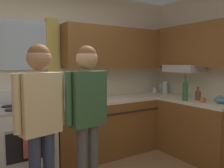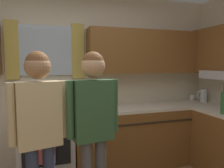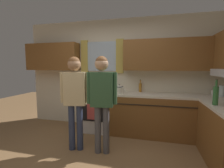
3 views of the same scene
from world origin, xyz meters
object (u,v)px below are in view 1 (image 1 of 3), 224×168
object	(u,v)px
mug_ceramic_white	(155,90)
bottle_oil_amber	(85,92)
adult_in_plaid	(87,105)
bottle_wine_green	(185,91)
stovetop_kettle	(70,98)
mug_mustard_yellow	(221,98)
adult_left	(41,110)
water_pitcher	(165,87)
mixing_bowl	(222,100)
cup_terracotta	(203,100)
stove_oven	(26,139)
bottle_squat_brown	(198,95)

from	to	relation	value
mug_ceramic_white	bottle_oil_amber	bearing A→B (deg)	179.59
adult_in_plaid	mug_ceramic_white	bearing A→B (deg)	30.07
bottle_wine_green	stovetop_kettle	bearing A→B (deg)	159.01
mug_mustard_yellow	adult_left	world-z (taller)	adult_left
mug_ceramic_white	water_pitcher	distance (m)	0.21
mixing_bowl	adult_in_plaid	bearing A→B (deg)	173.00
bottle_oil_amber	water_pitcher	bearing A→B (deg)	-7.34
cup_terracotta	stovetop_kettle	bearing A→B (deg)	152.12
stove_oven	adult_in_plaid	distance (m)	1.21
cup_terracotta	mug_ceramic_white	world-z (taller)	mug_ceramic_white
mixing_bowl	bottle_squat_brown	bearing A→B (deg)	98.14
stove_oven	mug_ceramic_white	xyz separation A→B (m)	(2.48, 0.21, 0.48)
bottle_squat_brown	stovetop_kettle	size ratio (longest dim) A/B	0.75
bottle_squat_brown	adult_left	size ratio (longest dim) A/B	0.12
bottle_oil_amber	mug_mustard_yellow	size ratio (longest dim) A/B	2.38
stove_oven	adult_in_plaid	world-z (taller)	adult_in_plaid
bottle_oil_amber	water_pitcher	size ratio (longest dim) A/B	1.30
mug_mustard_yellow	cup_terracotta	distance (m)	0.36
bottle_squat_brown	bottle_wine_green	world-z (taller)	bottle_wine_green
bottle_squat_brown	stovetop_kettle	distance (m)	1.95
water_pitcher	bottle_wine_green	bearing A→B (deg)	-114.99
adult_left	bottle_oil_amber	bearing A→B (deg)	49.43
bottle_squat_brown	adult_in_plaid	distance (m)	1.96
stove_oven	mixing_bowl	world-z (taller)	stove_oven
mug_mustard_yellow	adult_left	distance (m)	2.66
stove_oven	bottle_wine_green	xyz separation A→B (m)	(2.18, -0.79, 0.58)
stove_oven	bottle_oil_amber	bearing A→B (deg)	12.76
mixing_bowl	adult_in_plaid	world-z (taller)	adult_in_plaid
bottle_oil_amber	mug_mustard_yellow	distance (m)	2.10
mug_mustard_yellow	adult_in_plaid	size ratio (longest dim) A/B	0.07
mug_mustard_yellow	mixing_bowl	world-z (taller)	mixing_bowl
cup_terracotta	mixing_bowl	distance (m)	0.27
cup_terracotta	stove_oven	bearing A→B (deg)	154.79
cup_terracotta	adult_in_plaid	distance (m)	1.81
bottle_squat_brown	adult_left	world-z (taller)	adult_left
stove_oven	bottle_oil_amber	distance (m)	1.14
mug_mustard_yellow	mug_ceramic_white	distance (m)	1.32
bottle_squat_brown	cup_terracotta	world-z (taller)	bottle_squat_brown
bottle_squat_brown	water_pitcher	bearing A→B (deg)	79.30
stovetop_kettle	water_pitcher	distance (m)	2.00
bottle_squat_brown	cup_terracotta	bearing A→B (deg)	-127.70
cup_terracotta	adult_left	distance (m)	2.29
stove_oven	stovetop_kettle	bearing A→B (deg)	-16.65
stovetop_kettle	water_pitcher	bearing A→B (deg)	5.40
stove_oven	mug_ceramic_white	size ratio (longest dim) A/B	8.76
stove_oven	cup_terracotta	bearing A→B (deg)	-25.21
stove_oven	stovetop_kettle	world-z (taller)	stovetop_kettle
bottle_wine_green	stove_oven	bearing A→B (deg)	160.12
stove_oven	cup_terracotta	size ratio (longest dim) A/B	10.11
bottle_wine_green	mixing_bowl	distance (m)	0.52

